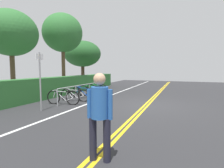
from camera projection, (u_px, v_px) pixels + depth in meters
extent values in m
cube|color=#2B2B2D|center=(147.00, 105.00, 8.28)|extent=(34.84, 13.54, 0.05)
cube|color=gold|center=(148.00, 105.00, 8.25)|extent=(31.36, 0.10, 0.00)
cube|color=gold|center=(145.00, 105.00, 8.31)|extent=(31.36, 0.10, 0.00)
cube|color=white|center=(96.00, 101.00, 9.31)|extent=(31.36, 0.12, 0.00)
cylinder|color=#9EA0A5|center=(57.00, 98.00, 7.96)|extent=(0.05, 0.05, 0.80)
cylinder|color=#9EA0A5|center=(76.00, 93.00, 9.34)|extent=(0.05, 0.05, 0.80)
cylinder|color=#9EA0A5|center=(89.00, 90.00, 10.72)|extent=(0.05, 0.05, 0.80)
cylinder|color=#9EA0A5|center=(100.00, 88.00, 12.10)|extent=(0.05, 0.05, 0.80)
cylinder|color=#9EA0A5|center=(83.00, 85.00, 9.99)|extent=(4.49, 0.04, 0.04)
torus|color=black|center=(54.00, 97.00, 8.50)|extent=(0.17, 0.71, 0.71)
torus|color=black|center=(73.00, 98.00, 8.27)|extent=(0.17, 0.71, 0.71)
cylinder|color=silver|center=(61.00, 96.00, 8.41)|extent=(0.13, 0.59, 0.49)
cylinder|color=silver|center=(62.00, 92.00, 8.38)|extent=(0.14, 0.70, 0.07)
cylinder|color=silver|center=(67.00, 97.00, 8.33)|extent=(0.06, 0.17, 0.44)
cylinder|color=silver|center=(69.00, 99.00, 8.32)|extent=(0.09, 0.37, 0.18)
cylinder|color=silver|center=(71.00, 95.00, 8.28)|extent=(0.07, 0.26, 0.30)
cylinder|color=silver|center=(54.00, 94.00, 8.48)|extent=(0.06, 0.14, 0.32)
cube|color=black|center=(68.00, 92.00, 8.30)|extent=(0.11, 0.21, 0.05)
cylinder|color=silver|center=(55.00, 90.00, 8.45)|extent=(0.46, 0.10, 0.03)
torus|color=black|center=(66.00, 95.00, 9.41)|extent=(0.12, 0.68, 0.68)
torus|color=black|center=(84.00, 96.00, 9.13)|extent=(0.12, 0.68, 0.68)
cylinder|color=silver|center=(73.00, 94.00, 9.30)|extent=(0.10, 0.59, 0.46)
cylinder|color=silver|center=(74.00, 90.00, 9.26)|extent=(0.11, 0.70, 0.07)
cylinder|color=silver|center=(79.00, 94.00, 9.20)|extent=(0.05, 0.17, 0.41)
cylinder|color=silver|center=(80.00, 97.00, 9.18)|extent=(0.07, 0.38, 0.17)
cylinder|color=silver|center=(82.00, 93.00, 9.15)|extent=(0.06, 0.26, 0.29)
cylinder|color=silver|center=(67.00, 92.00, 9.39)|extent=(0.05, 0.14, 0.31)
cube|color=black|center=(80.00, 90.00, 9.16)|extent=(0.10, 0.21, 0.05)
cylinder|color=silver|center=(68.00, 89.00, 9.35)|extent=(0.46, 0.07, 0.03)
torus|color=black|center=(77.00, 92.00, 10.32)|extent=(0.09, 0.69, 0.69)
torus|color=black|center=(92.00, 94.00, 9.87)|extent=(0.09, 0.69, 0.69)
cylinder|color=#1947B7|center=(82.00, 92.00, 10.14)|extent=(0.07, 0.61, 0.47)
cylinder|color=#1947B7|center=(83.00, 88.00, 10.10)|extent=(0.07, 0.73, 0.07)
cylinder|color=#1947B7|center=(88.00, 92.00, 9.99)|extent=(0.05, 0.17, 0.43)
cylinder|color=#1947B7|center=(89.00, 95.00, 9.95)|extent=(0.06, 0.39, 0.18)
cylinder|color=#1947B7|center=(90.00, 91.00, 9.91)|extent=(0.05, 0.26, 0.29)
cylinder|color=#1947B7|center=(78.00, 90.00, 10.28)|extent=(0.04, 0.14, 0.31)
cube|color=black|center=(89.00, 88.00, 9.94)|extent=(0.09, 0.20, 0.05)
cylinder|color=#1947B7|center=(78.00, 87.00, 10.24)|extent=(0.46, 0.05, 0.03)
torus|color=black|center=(83.00, 91.00, 11.05)|extent=(0.07, 0.73, 0.73)
torus|color=black|center=(98.00, 91.00, 10.67)|extent=(0.07, 0.73, 0.73)
cylinder|color=#198C38|center=(88.00, 90.00, 10.90)|extent=(0.05, 0.61, 0.50)
cylinder|color=#198C38|center=(89.00, 86.00, 10.86)|extent=(0.05, 0.73, 0.07)
cylinder|color=#198C38|center=(94.00, 90.00, 10.77)|extent=(0.04, 0.17, 0.45)
cylinder|color=#198C38|center=(95.00, 92.00, 10.74)|extent=(0.04, 0.39, 0.19)
cylinder|color=#198C38|center=(96.00, 89.00, 10.70)|extent=(0.04, 0.26, 0.31)
cylinder|color=#198C38|center=(84.00, 88.00, 11.02)|extent=(0.04, 0.14, 0.33)
cube|color=black|center=(94.00, 86.00, 10.72)|extent=(0.08, 0.20, 0.05)
cylinder|color=#198C38|center=(84.00, 85.00, 10.98)|extent=(0.46, 0.04, 0.03)
torus|color=black|center=(91.00, 89.00, 11.79)|extent=(0.13, 0.74, 0.74)
torus|color=black|center=(103.00, 90.00, 11.34)|extent=(0.13, 0.74, 0.74)
cylinder|color=#198C38|center=(95.00, 88.00, 11.61)|extent=(0.09, 0.57, 0.51)
cylinder|color=#198C38|center=(96.00, 85.00, 11.56)|extent=(0.10, 0.67, 0.07)
cylinder|color=#198C38|center=(100.00, 89.00, 11.46)|extent=(0.05, 0.17, 0.45)
cylinder|color=#198C38|center=(101.00, 91.00, 11.42)|extent=(0.07, 0.36, 0.19)
cylinder|color=#198C38|center=(102.00, 88.00, 11.37)|extent=(0.06, 0.25, 0.31)
cylinder|color=#198C38|center=(91.00, 87.00, 11.75)|extent=(0.05, 0.14, 0.34)
cube|color=black|center=(100.00, 85.00, 11.41)|extent=(0.10, 0.21, 0.05)
cylinder|color=#198C38|center=(92.00, 84.00, 11.71)|extent=(0.46, 0.07, 0.03)
cylinder|color=#1E1E2D|center=(93.00, 139.00, 3.26)|extent=(0.14, 0.14, 0.82)
cylinder|color=#1E1E2D|center=(107.00, 140.00, 3.19)|extent=(0.14, 0.14, 0.82)
cylinder|color=#2659A5|center=(100.00, 103.00, 3.16)|extent=(0.32, 0.32, 0.58)
sphere|color=tan|center=(99.00, 79.00, 3.12)|extent=(0.22, 0.22, 0.22)
cylinder|color=#2659A5|center=(89.00, 103.00, 3.22)|extent=(0.09, 0.09, 0.55)
cylinder|color=#2659A5|center=(110.00, 105.00, 3.11)|extent=(0.09, 0.09, 0.55)
cylinder|color=gray|center=(40.00, 82.00, 7.01)|extent=(0.06, 0.06, 2.40)
cube|color=white|center=(39.00, 57.00, 6.92)|extent=(0.36, 0.03, 0.24)
cube|color=#2D6B30|center=(69.00, 85.00, 12.18)|extent=(13.49, 0.82, 1.21)
cylinder|color=brown|center=(13.00, 76.00, 9.95)|extent=(0.26, 0.26, 2.59)
ellipsoid|color=#2D6B30|center=(11.00, 33.00, 9.74)|extent=(2.95, 2.95, 2.58)
cylinder|color=brown|center=(64.00, 71.00, 12.96)|extent=(0.27, 0.27, 3.11)
ellipsoid|color=#2D6B30|center=(63.00, 33.00, 12.71)|extent=(2.90, 2.90, 2.81)
cylinder|color=#473323|center=(83.00, 76.00, 17.04)|extent=(0.33, 0.33, 2.06)
ellipsoid|color=#235626|center=(83.00, 54.00, 16.85)|extent=(3.57, 3.57, 2.51)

